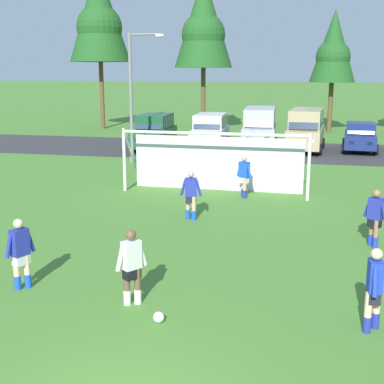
{
  "coord_description": "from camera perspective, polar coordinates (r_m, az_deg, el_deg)",
  "views": [
    {
      "loc": [
        2.46,
        -6.06,
        4.84
      ],
      "look_at": [
        -0.4,
        7.26,
        1.66
      ],
      "focal_mm": 49.08,
      "sensor_mm": 36.0,
      "label": 1
    }
  ],
  "objects": [
    {
      "name": "parked_car_slot_center",
      "position": [
        32.81,
        12.28,
        6.73
      ],
      "size": [
        2.47,
        4.93,
        2.52
      ],
      "color": "tan",
      "rests_on": "ground"
    },
    {
      "name": "parking_lot_strip",
      "position": [
        32.53,
        7.67,
        4.48
      ],
      "size": [
        52.0,
        8.4,
        0.01
      ],
      "primitive_type": "cube",
      "color": "#333335",
      "rests_on": "ground"
    },
    {
      "name": "street_lamp",
      "position": [
        28.04,
        -6.28,
        10.29
      ],
      "size": [
        2.0,
        0.32,
        6.69
      ],
      "color": "slate",
      "rests_on": "ground"
    },
    {
      "name": "tree_center_back",
      "position": [
        43.21,
        15.13,
        14.8
      ],
      "size": [
        3.51,
        3.51,
        9.35
      ],
      "color": "brown",
      "rests_on": "ground"
    },
    {
      "name": "tree_mid_left",
      "position": [
        42.14,
        1.26,
        17.79
      ],
      "size": [
        4.5,
        4.5,
        12.0
      ],
      "color": "brown",
      "rests_on": "ground"
    },
    {
      "name": "soccer_goal",
      "position": [
        21.24,
        2.68,
        3.52
      ],
      "size": [
        7.45,
        2.06,
        2.57
      ],
      "color": "white",
      "rests_on": "ground"
    },
    {
      "name": "parked_car_slot_far_left",
      "position": [
        32.72,
        -4.08,
        6.57
      ],
      "size": [
        2.23,
        4.65,
        2.16
      ],
      "color": "#194C2D",
      "rests_on": "ground"
    },
    {
      "name": "ground_plane",
      "position": [
        21.75,
        5.33,
        0.23
      ],
      "size": [
        400.0,
        400.0,
        0.0
      ],
      "primitive_type": "plane",
      "color": "#477A2D"
    },
    {
      "name": "player_defender_far",
      "position": [
        15.41,
        19.25,
        -2.71
      ],
      "size": [
        0.63,
        0.53,
        1.64
      ],
      "color": "#936B4C",
      "rests_on": "ground"
    },
    {
      "name": "tree_left_edge",
      "position": [
        45.29,
        -10.08,
        18.3
      ],
      "size": [
        4.94,
        4.94,
        13.17
      ],
      "color": "brown",
      "rests_on": "ground"
    },
    {
      "name": "player_striker_near",
      "position": [
        11.1,
        -6.57,
        -8.14
      ],
      "size": [
        0.57,
        0.59,
        1.64
      ],
      "color": "brown",
      "rests_on": "ground"
    },
    {
      "name": "player_winger_left",
      "position": [
        20.29,
        5.68,
        1.67
      ],
      "size": [
        0.65,
        0.49,
        1.64
      ],
      "color": "tan",
      "rests_on": "ground"
    },
    {
      "name": "player_midfield_center",
      "position": [
        10.54,
        19.16,
        -10.01
      ],
      "size": [
        0.33,
        0.74,
        1.64
      ],
      "color": "beige",
      "rests_on": "ground"
    },
    {
      "name": "soccer_ball",
      "position": [
        10.58,
        -3.63,
        -13.43
      ],
      "size": [
        0.22,
        0.22,
        0.22
      ],
      "color": "white",
      "rests_on": "ground"
    },
    {
      "name": "player_winger_right",
      "position": [
        17.19,
        -0.12,
        -0.36
      ],
      "size": [
        0.75,
        0.3,
        1.64
      ],
      "color": "tan",
      "rests_on": "ground"
    },
    {
      "name": "parked_car_slot_center_left",
      "position": [
        33.5,
        7.37,
        7.04
      ],
      "size": [
        2.35,
        4.88,
        2.52
      ],
      "color": "#B2B2BC",
      "rests_on": "ground"
    },
    {
      "name": "player_trailing_back",
      "position": [
        12.4,
        -18.13,
        -6.42
      ],
      "size": [
        0.46,
        0.67,
        1.64
      ],
      "color": "beige",
      "rests_on": "ground"
    },
    {
      "name": "parked_car_slot_center_right",
      "position": [
        33.54,
        17.8,
        5.73
      ],
      "size": [
        2.27,
        4.32,
        1.72
      ],
      "color": "navy",
      "rests_on": "ground"
    },
    {
      "name": "parked_car_slot_left",
      "position": [
        32.92,
        1.99,
        6.64
      ],
      "size": [
        2.25,
        4.66,
        2.16
      ],
      "color": "silver",
      "rests_on": "ground"
    }
  ]
}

